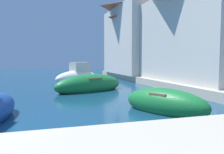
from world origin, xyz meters
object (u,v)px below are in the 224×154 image
object	(u,v)px
moored_boat_5	(78,77)
waterfront_building_main	(201,30)
waterfront_building_far	(146,35)
waterfront_building_annex	(144,41)
moored_boat_0	(90,85)
moored_boat_3	(165,103)

from	to	relation	value
moored_boat_5	waterfront_building_main	size ratio (longest dim) A/B	0.45
waterfront_building_main	waterfront_building_far	xyz separation A→B (m)	(0.00, 8.88, 0.52)
waterfront_building_main	waterfront_building_annex	bearing A→B (deg)	90.00
moored_boat_0	moored_boat_5	distance (m)	5.75
moored_boat_5	waterfront_building_far	xyz separation A→B (m)	(7.58, 2.70, 4.01)
moored_boat_0	waterfront_building_main	xyz separation A→B (m)	(7.73, -0.42, 3.60)
waterfront_building_main	moored_boat_0	bearing A→B (deg)	176.86
moored_boat_3	moored_boat_5	distance (m)	12.35
moored_boat_5	waterfront_building_main	world-z (taller)	waterfront_building_main
moored_boat_5	waterfront_building_main	bearing A→B (deg)	107.77
waterfront_building_main	waterfront_building_annex	world-z (taller)	waterfront_building_main
waterfront_building_annex	waterfront_building_far	xyz separation A→B (m)	(0.00, -0.39, 0.62)
waterfront_building_annex	moored_boat_5	bearing A→B (deg)	-157.84
moored_boat_5	waterfront_building_far	size ratio (longest dim) A/B	0.48
moored_boat_0	moored_boat_3	xyz separation A→B (m)	(1.51, -6.52, -0.05)
waterfront_building_far	waterfront_building_main	bearing A→B (deg)	-90.00
waterfront_building_annex	waterfront_building_far	distance (m)	0.73
moored_boat_5	waterfront_building_far	distance (m)	8.99
moored_boat_3	waterfront_building_annex	size ratio (longest dim) A/B	0.44
moored_boat_3	moored_boat_5	size ratio (longest dim) A/B	0.82
waterfront_building_far	waterfront_building_annex	bearing A→B (deg)	90.00
moored_boat_3	waterfront_building_far	world-z (taller)	waterfront_building_far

